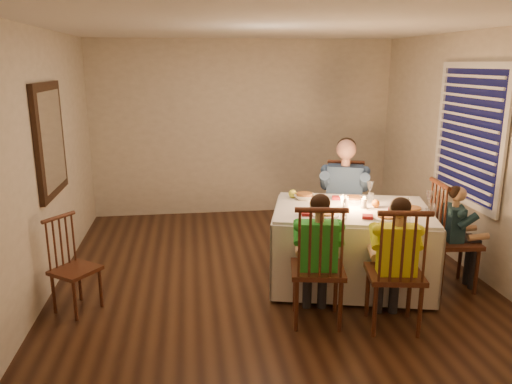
{
  "coord_description": "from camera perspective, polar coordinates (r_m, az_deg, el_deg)",
  "views": [
    {
      "loc": [
        -0.82,
        -4.97,
        2.26
      ],
      "look_at": [
        -0.12,
        0.15,
        0.92
      ],
      "focal_mm": 35.0,
      "sensor_mm": 36.0,
      "label": 1
    }
  ],
  "objects": [
    {
      "name": "ground",
      "position": [
        5.52,
        1.51,
        -9.63
      ],
      "size": [
        5.0,
        5.0,
        0.0
      ],
      "primitive_type": "plane",
      "color": "black",
      "rests_on": "ground"
    },
    {
      "name": "wall_left",
      "position": [
        5.26,
        -23.41,
        2.84
      ],
      "size": [
        0.02,
        5.0,
        2.6
      ],
      "primitive_type": "cube",
      "color": "beige",
      "rests_on": "ground"
    },
    {
      "name": "wall_right",
      "position": [
        5.91,
        23.73,
        3.99
      ],
      "size": [
        0.02,
        5.0,
        2.6
      ],
      "primitive_type": "cube",
      "color": "beige",
      "rests_on": "ground"
    },
    {
      "name": "wall_back",
      "position": [
        7.57,
        -1.45,
        7.28
      ],
      "size": [
        4.5,
        0.02,
        2.6
      ],
      "primitive_type": "cube",
      "color": "beige",
      "rests_on": "ground"
    },
    {
      "name": "ceiling",
      "position": [
        5.04,
        1.72,
        18.43
      ],
      "size": [
        5.0,
        5.0,
        0.0
      ],
      "primitive_type": "plane",
      "color": "white",
      "rests_on": "wall_back"
    },
    {
      "name": "dining_table",
      "position": [
        5.24,
        10.84,
        -4.3
      ],
      "size": [
        1.82,
        1.5,
        0.8
      ],
      "rotation": [
        0.0,
        0.0,
        -0.25
      ],
      "color": "silver",
      "rests_on": "ground"
    },
    {
      "name": "chair_adult",
      "position": [
        6.2,
        9.74,
        -7.02
      ],
      "size": [
        0.58,
        0.57,
        1.13
      ],
      "primitive_type": null,
      "rotation": [
        0.0,
        0.0,
        -0.34
      ],
      "color": "#371A0F",
      "rests_on": "ground"
    },
    {
      "name": "chair_near_left",
      "position": [
        4.68,
        6.87,
        -14.38
      ],
      "size": [
        0.53,
        0.52,
        1.13
      ],
      "primitive_type": null,
      "rotation": [
        0.0,
        0.0,
        2.96
      ],
      "color": "#371A0F",
      "rests_on": "ground"
    },
    {
      "name": "chair_near_right",
      "position": [
        4.72,
        15.15,
        -14.57
      ],
      "size": [
        0.53,
        0.52,
        1.13
      ],
      "primitive_type": null,
      "rotation": [
        0.0,
        0.0,
        2.96
      ],
      "color": "#371A0F",
      "rests_on": "ground"
    },
    {
      "name": "chair_end",
      "position": [
        5.66,
        21.2,
        -10.01
      ],
      "size": [
        0.48,
        0.5,
        1.13
      ],
      "primitive_type": null,
      "rotation": [
        0.0,
        0.0,
        1.48
      ],
      "color": "#371A0F",
      "rests_on": "ground"
    },
    {
      "name": "chair_extra",
      "position": [
        5.12,
        -19.55,
        -12.54
      ],
      "size": [
        0.51,
        0.51,
        0.91
      ],
      "primitive_type": null,
      "rotation": [
        0.0,
        0.0,
        0.92
      ],
      "color": "#371A0F",
      "rests_on": "ground"
    },
    {
      "name": "adult",
      "position": [
        6.2,
        9.74,
        -7.02
      ],
      "size": [
        0.69,
        0.66,
        1.42
      ],
      "primitive_type": null,
      "rotation": [
        0.0,
        0.0,
        -0.34
      ],
      "color": "navy",
      "rests_on": "ground"
    },
    {
      "name": "child_green",
      "position": [
        4.68,
        6.87,
        -14.38
      ],
      "size": [
        0.49,
        0.46,
        1.19
      ],
      "primitive_type": null,
      "rotation": [
        0.0,
        0.0,
        2.96
      ],
      "color": "green",
      "rests_on": "ground"
    },
    {
      "name": "child_yellow",
      "position": [
        4.72,
        15.15,
        -14.57
      ],
      "size": [
        0.49,
        0.46,
        1.19
      ],
      "primitive_type": null,
      "rotation": [
        0.0,
        0.0,
        2.96
      ],
      "color": "yellow",
      "rests_on": "ground"
    },
    {
      "name": "child_teal",
      "position": [
        5.66,
        21.2,
        -10.01
      ],
      "size": [
        0.36,
        0.39,
        1.08
      ],
      "primitive_type": null,
      "rotation": [
        0.0,
        0.0,
        1.48
      ],
      "color": "#17303B",
      "rests_on": "ground"
    },
    {
      "name": "setting_adult",
      "position": [
        5.48,
        11.11,
        -0.78
      ],
      "size": [
        0.32,
        0.32,
        0.02
      ],
      "primitive_type": "cylinder",
      "rotation": [
        0.0,
        0.0,
        -0.25
      ],
      "color": "white",
      "rests_on": "dining_table"
    },
    {
      "name": "setting_green",
      "position": [
        4.86,
        7.95,
        -2.6
      ],
      "size": [
        0.32,
        0.32,
        0.02
      ],
      "primitive_type": "cylinder",
      "rotation": [
        0.0,
        0.0,
        -0.25
      ],
      "color": "white",
      "rests_on": "dining_table"
    },
    {
      "name": "setting_yellow",
      "position": [
        4.88,
        14.73,
        -2.87
      ],
      "size": [
        0.32,
        0.32,
        0.02
      ],
      "primitive_type": "cylinder",
      "rotation": [
        0.0,
        0.0,
        -0.25
      ],
      "color": "white",
      "rests_on": "dining_table"
    },
    {
      "name": "setting_teal",
      "position": [
        5.22,
        17.4,
        -1.93
      ],
      "size": [
        0.32,
        0.32,
        0.02
      ],
      "primitive_type": "cylinder",
      "rotation": [
        0.0,
        0.0,
        -0.25
      ],
      "color": "white",
      "rests_on": "dining_table"
    },
    {
      "name": "candle_left",
      "position": [
        5.15,
        10.17,
        -1.26
      ],
      "size": [
        0.06,
        0.06,
        0.1
      ],
      "primitive_type": "cylinder",
      "color": "silver",
      "rests_on": "dining_table"
    },
    {
      "name": "candle_right",
      "position": [
        5.16,
        12.24,
        -1.31
      ],
      "size": [
        0.06,
        0.06,
        0.1
      ],
      "primitive_type": "cylinder",
      "color": "silver",
      "rests_on": "dining_table"
    },
    {
      "name": "squash",
      "position": [
        5.46,
        4.19,
        -0.2
      ],
      "size": [
        0.09,
        0.09,
        0.09
      ],
      "primitive_type": "sphere",
      "color": "#ECEB3E",
      "rests_on": "dining_table"
    },
    {
      "name": "orange_fruit",
      "position": [
        5.23,
        13.53,
        -1.29
      ],
      "size": [
        0.08,
        0.08,
        0.08
      ],
      "primitive_type": "sphere",
      "color": "orange",
      "rests_on": "dining_table"
    },
    {
      "name": "serving_bowl",
      "position": [
        5.41,
        5.55,
        -0.56
      ],
      "size": [
        0.28,
        0.28,
        0.06
      ],
      "primitive_type": "imported",
      "rotation": [
        0.0,
        0.0,
        -0.35
      ],
      "color": "white",
      "rests_on": "dining_table"
    },
    {
      "name": "wall_mirror",
      "position": [
        5.5,
        -22.48,
        5.53
      ],
      "size": [
        0.06,
        0.95,
        1.15
      ],
      "color": "black",
      "rests_on": "wall_left"
    },
    {
      "name": "window_blinds",
      "position": [
        5.95,
        23.07,
        6.07
      ],
      "size": [
        0.07,
        1.34,
        1.54
      ],
      "color": "#0D0F37",
      "rests_on": "wall_right"
    }
  ]
}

